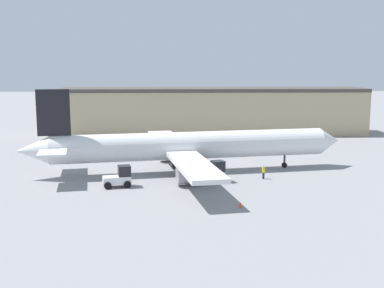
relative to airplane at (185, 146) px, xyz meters
name	(u,v)px	position (x,y,z in m)	size (l,w,h in m)	color
ground_plane	(192,172)	(0.97, 0.17, -3.42)	(400.00, 400.00, 0.00)	gray
terminal_building	(213,111)	(6.59, 36.11, 1.27)	(61.19, 10.76, 9.35)	tan
airplane	(185,146)	(0.00, 0.00, 0.00)	(42.73, 35.58, 10.99)	silver
ground_crew_worker	(264,172)	(9.63, -4.22, -2.53)	(0.37, 0.37, 1.66)	#1E2338
baggage_tug	(119,177)	(-7.70, -7.53, -2.29)	(3.43, 2.46, 2.47)	silver
belt_loader_truck	(213,173)	(3.29, -5.70, -2.24)	(3.47, 2.72, 2.56)	#B2B2B7
safety_cone_near	(240,205)	(5.12, -16.14, -3.14)	(0.36, 0.36, 0.55)	#EF590F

